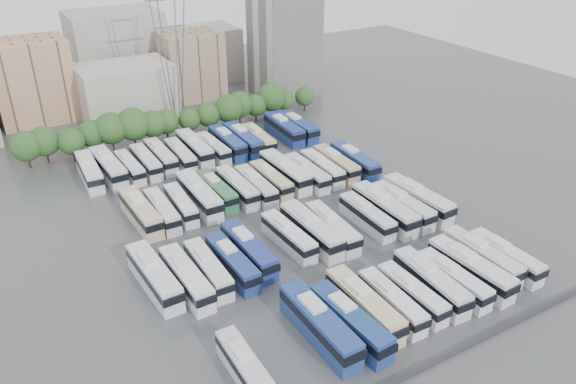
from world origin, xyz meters
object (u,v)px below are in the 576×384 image
bus_r0_s4 (319,324)px  bus_r2_s2 (162,210)px  bus_r1_s3 (232,262)px  bus_r2_s10 (307,173)px  apartment_tower (284,41)px  bus_r3_s8 (227,142)px  bus_r3_s5 (180,155)px  bus_r1_s2 (208,269)px  bus_r3_s9 (243,140)px  bus_r3_s2 (130,167)px  bus_r0_s13 (505,257)px  bus_r1_s13 (417,199)px  bus_r2_s5 (216,190)px  bus_r3_s12 (284,129)px  bus_r0_s6 (364,305)px  bus_r3_s10 (259,139)px  bus_r1_s11 (384,209)px  bus_r2_s12 (336,163)px  bus_r0_s8 (412,293)px  bus_r3_s1 (109,167)px  bus_r2_s9 (285,171)px  bus_r0_s1 (246,369)px  bus_r2_s7 (256,186)px  bus_r2_s6 (237,187)px  bus_r1_s7 (311,230)px  bus_r0_s5 (350,322)px  bus_r2_s8 (271,180)px  bus_r1_s1 (186,278)px  bus_r0_s9 (431,282)px  bus_r2_s11 (322,168)px  bus_r0_s11 (470,269)px  bus_r3_s6 (195,148)px  bus_r1_s0 (154,276)px  bus_r0_s7 (392,301)px  bus_r1_s6 (288,236)px  bus_r2_s13 (354,161)px  bus_r3_s3 (146,162)px  electricity_pylon (170,39)px  bus_r3_s13 (297,127)px  bus_r1_s10 (367,216)px  bus_r2_s4 (199,195)px  bus_r1_s4 (248,250)px  bus_r0_s12 (482,257)px  bus_r3_s4 (161,156)px  bus_r2_s3 (181,204)px

bus_r0_s4 → bus_r2_s2: bearing=100.7°
bus_r1_s3 → bus_r2_s10: bearing=36.6°
apartment_tower → bus_r3_s8: size_ratio=1.99×
bus_r3_s5 → bus_r1_s2: bearing=-104.0°
bus_r3_s9 → bus_r3_s2: bearing=-179.0°
bus_r0_s13 → bus_r1_s13: bearing=88.8°
bus_r3_s5 → bus_r3_s9: (13.19, 0.07, 0.28)m
bus_r2_s5 → bus_r3_s12: 29.04m
apartment_tower → bus_r0_s6: bearing=-113.8°
bus_r0_s4 → bus_r3_s10: (19.63, 52.49, -0.27)m
bus_r1_s11 → bus_r3_s2: bearing=130.2°
bus_r2_s12 → bus_r3_s10: 18.81m
bus_r0_s8 → bus_r3_s1: bearing=112.2°
bus_r2_s2 → bus_r2_s9: bus_r2_s9 is taller
bus_r3_s5 → bus_r2_s9: bearing=-50.0°
bus_r0_s1 → bus_r2_s7: size_ratio=0.91×
bus_r2_s6 → bus_r1_s3: bearing=-117.5°
bus_r1_s7 → bus_r0_s1: bearing=-137.2°
bus_r0_s5 → bus_r2_s9: (13.14, 37.67, 0.14)m
bus_r2_s8 → bus_r3_s2: (-19.51, 17.46, -0.07)m
bus_r0_s8 → bus_r1_s3: size_ratio=0.92×
bus_r1_s1 → bus_r2_s9: bearing=35.9°
bus_r0_s9 → bus_r1_s11: size_ratio=0.92×
bus_r2_s11 → bus_r3_s12: bus_r3_s12 is taller
bus_r0_s11 → bus_r0_s9: bearing=172.6°
bus_r3_s6 → bus_r1_s0: bearing=-118.8°
bus_r0_s7 → bus_r2_s2: bearing=117.5°
bus_r1_s6 → bus_r1_s11: bus_r1_s11 is taller
bus_r0_s6 → bus_r3_s6: (0.16, 54.06, 0.05)m
bus_r2_s2 → bus_r2_s13: bus_r2_s13 is taller
bus_r2_s9 → bus_r3_s3: 26.01m
electricity_pylon → bus_r3_s5: (-6.98, -20.45, -16.85)m
bus_r0_s9 → bus_r1_s2: bearing=146.8°
bus_r0_s1 → bus_r3_s13: bus_r3_s13 is taller
bus_r2_s12 → bus_r3_s6: bearing=136.7°
electricity_pylon → bus_r1_s7: bearing=-90.1°
bus_r1_s6 → bus_r2_s6: size_ratio=0.96×
bus_r2_s5 → bus_r3_s3: (-6.57, 16.89, -0.00)m
bus_r1_s10 → bus_r2_s9: size_ratio=0.86×
bus_r0_s4 → bus_r2_s9: (16.49, 36.41, 0.01)m
apartment_tower → bus_r2_s4: size_ratio=1.90×
bus_r3_s8 → bus_r2_s7: bearing=-100.1°
bus_r1_s4 → bus_r2_s5: bus_r1_s4 is taller
bus_r0_s5 → electricity_pylon: bearing=81.9°
apartment_tower → bus_r3_s1: size_ratio=1.88×
bus_r0_s5 → bus_r0_s12: (23.04, 1.66, -0.05)m
bus_r2_s13 → bus_r3_s4: bus_r2_s13 is taller
bus_r0_s11 → bus_r3_s4: (-23.13, 55.00, -0.11)m
bus_r1_s2 → bus_r2_s12: bus_r2_s12 is taller
bus_r2_s3 → bus_r2_s11: bus_r2_s11 is taller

